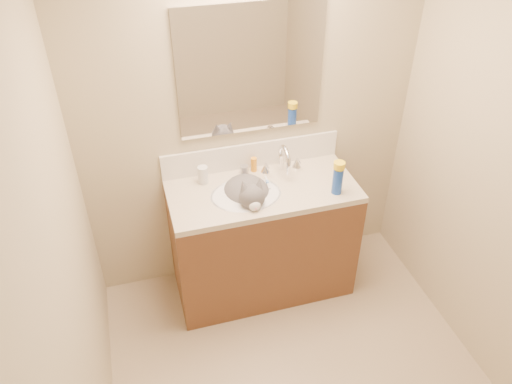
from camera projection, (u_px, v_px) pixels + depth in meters
room_shell at (333, 198)px, 2.02m from camera, size 2.24×2.54×2.52m
vanity_cabinet at (262, 242)px, 3.42m from camera, size 1.20×0.55×0.82m
counter_slab at (263, 191)px, 3.16m from camera, size 1.20×0.55×0.04m
basin at (246, 203)px, 3.14m from camera, size 0.45×0.36×0.14m
faucet at (283, 162)px, 3.25m from camera, size 0.28×0.20×0.21m
cat at (248, 195)px, 3.13m from camera, size 0.35×0.43×0.33m
backsplash at (252, 155)px, 3.30m from camera, size 1.20×0.02×0.18m
mirror at (251, 71)px, 2.95m from camera, size 0.90×0.02×0.80m
pill_bottle at (203, 175)px, 3.17m from camera, size 0.08×0.08×0.12m
pill_label at (203, 177)px, 3.18m from camera, size 0.08×0.08×0.04m
silver_jar at (244, 170)px, 3.26m from camera, size 0.07×0.07×0.07m
amber_bottle at (254, 165)px, 3.28m from camera, size 0.05×0.05×0.10m
toothbrush at (267, 182)px, 3.20m from camera, size 0.03×0.14×0.01m
toothbrush_head at (267, 182)px, 3.19m from camera, size 0.02×0.03×0.02m
spray_can at (337, 181)px, 3.07m from camera, size 0.07×0.07×0.17m
spray_cap at (339, 165)px, 3.00m from camera, size 0.08×0.08×0.04m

